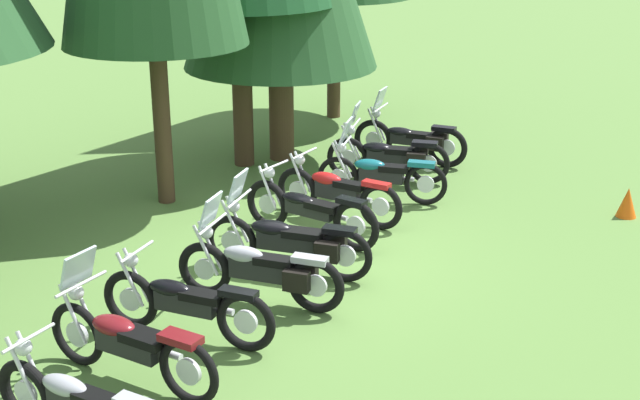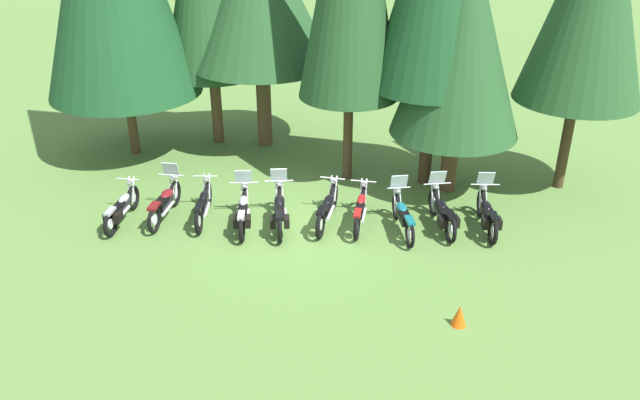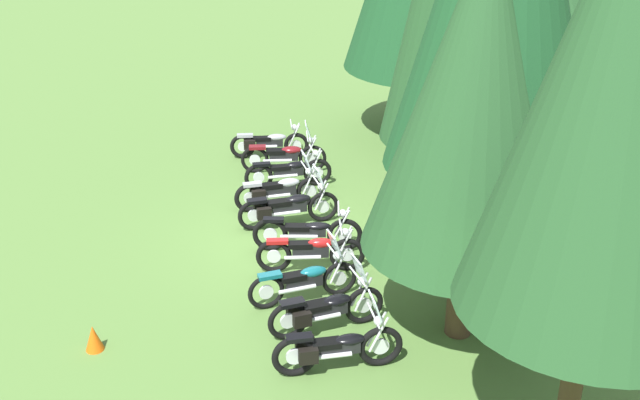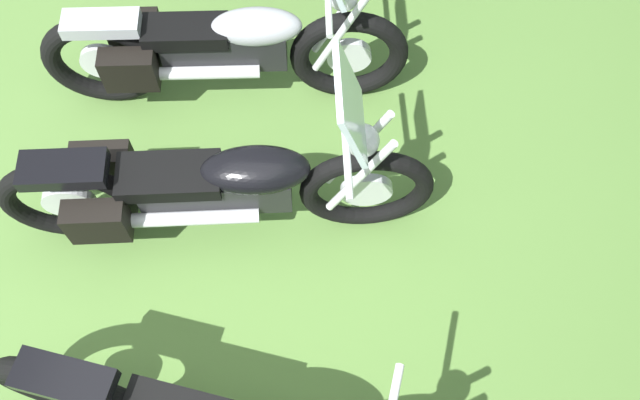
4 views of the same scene
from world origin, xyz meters
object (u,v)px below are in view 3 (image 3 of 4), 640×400
at_px(motorcycle_9, 337,347).
at_px(traffic_cone, 94,338).
at_px(motorcycle_4, 288,207).
at_px(motorcycle_8, 325,308).
at_px(motorcycle_0, 268,143).
at_px(pine_tree_6, 624,84).
at_px(motorcycle_5, 308,232).
at_px(motorcycle_6, 312,252).
at_px(motorcycle_2, 289,172).
at_px(pine_tree_5, 479,93).
at_px(motorcycle_7, 305,280).
at_px(motorcycle_3, 280,190).
at_px(motorcycle_1, 285,155).

distance_m(motorcycle_9, traffic_cone, 4.24).
xyz_separation_m(motorcycle_4, motorcycle_8, (4.14, 1.01, -0.01)).
xyz_separation_m(motorcycle_0, motorcycle_9, (9.41, 2.12, 0.04)).
bearing_deg(pine_tree_6, motorcycle_4, -148.52).
distance_m(motorcycle_5, motorcycle_9, 4.18).
distance_m(motorcycle_6, motorcycle_9, 3.30).
distance_m(motorcycle_2, motorcycle_8, 6.34).
xyz_separation_m(motorcycle_9, pine_tree_5, (-1.20, 2.16, 4.01)).
distance_m(motorcycle_4, pine_tree_6, 9.93).
bearing_deg(motorcycle_9, motorcycle_7, 93.63).
bearing_deg(motorcycle_3, pine_tree_6, -77.52).
bearing_deg(motorcycle_0, traffic_cone, -110.48).
bearing_deg(motorcycle_4, pine_tree_6, -76.99).
bearing_deg(motorcycle_5, motorcycle_3, 109.19).
xyz_separation_m(motorcycle_0, pine_tree_5, (8.21, 4.28, 4.05)).
xyz_separation_m(motorcycle_7, motorcycle_8, (0.98, 0.42, 0.00)).
xyz_separation_m(motorcycle_1, motorcycle_9, (8.41, 1.57, -0.02)).
bearing_deg(motorcycle_2, motorcycle_8, -94.34).
relative_size(motorcycle_8, traffic_cone, 4.32).
bearing_deg(motorcycle_8, motorcycle_9, -101.40).
bearing_deg(motorcycle_1, motorcycle_4, -90.10).
relative_size(motorcycle_0, motorcycle_4, 0.96).
bearing_deg(motorcycle_6, motorcycle_9, -85.00).
bearing_deg(motorcycle_3, motorcycle_5, -86.41).
bearing_deg(motorcycle_6, motorcycle_1, 95.51).
distance_m(motorcycle_7, pine_tree_6, 7.62).
height_order(motorcycle_2, motorcycle_4, motorcycle_4).
distance_m(motorcycle_8, traffic_cone, 4.06).
distance_m(motorcycle_5, pine_tree_5, 5.74).
bearing_deg(motorcycle_8, motorcycle_1, 77.80).
distance_m(motorcycle_3, motorcycle_8, 5.21).
bearing_deg(motorcycle_6, pine_tree_6, -59.28).
bearing_deg(motorcycle_9, motorcycle_3, 90.22).
height_order(motorcycle_3, motorcycle_8, motorcycle_8).
distance_m(motorcycle_0, motorcycle_4, 4.23).
relative_size(motorcycle_8, motorcycle_9, 0.95).
relative_size(motorcycle_3, motorcycle_4, 0.95).
bearing_deg(motorcycle_8, traffic_cone, 167.74).
relative_size(motorcycle_3, pine_tree_6, 0.25).
bearing_deg(motorcycle_4, motorcycle_3, 88.20).
distance_m(motorcycle_3, pine_tree_5, 7.37).
height_order(motorcycle_1, motorcycle_9, motorcycle_9).
bearing_deg(pine_tree_5, traffic_cone, -82.89).
bearing_deg(pine_tree_5, motorcycle_2, -150.21).
distance_m(motorcycle_9, pine_tree_5, 4.71).
bearing_deg(motorcycle_3, traffic_cone, -132.64).
bearing_deg(motorcycle_9, motorcycle_8, 87.79).
xyz_separation_m(motorcycle_1, motorcycle_3, (2.22, 0.06, -0.02)).
height_order(motorcycle_6, pine_tree_5, pine_tree_5).
height_order(pine_tree_5, pine_tree_6, pine_tree_6).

